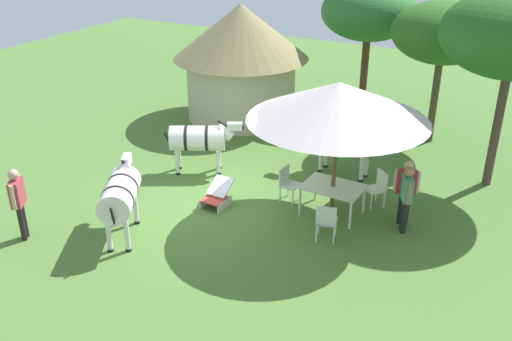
{
  "coord_description": "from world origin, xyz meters",
  "views": [
    {
      "loc": [
        6.81,
        -10.44,
        6.85
      ],
      "look_at": [
        0.93,
        0.32,
        1.0
      ],
      "focal_mm": 40.23,
      "sensor_mm": 36.0,
      "label": 1
    }
  ],
  "objects_px": {
    "zebra_by_umbrella": "(120,194)",
    "patio_chair_east_end": "(326,220)",
    "zebra_nearest_camera": "(199,139)",
    "thatched_hut": "(241,56)",
    "patio_chair_west_end": "(288,181)",
    "zebra_toward_hut": "(343,140)",
    "patio_dining_table": "(333,189)",
    "acacia_tree_left_background": "(369,12)",
    "patio_chair_near_lawn": "(378,186)",
    "guest_behind_table": "(407,193)",
    "guest_beside_umbrella": "(406,187)",
    "shade_umbrella": "(339,101)",
    "standing_watcher": "(18,198)",
    "striped_lounge_chair": "(217,196)",
    "acacia_tree_right_background": "(444,33)"
  },
  "relations": [
    {
      "from": "zebra_by_umbrella",
      "to": "zebra_toward_hut",
      "type": "bearing_deg",
      "value": 29.47
    },
    {
      "from": "zebra_nearest_camera",
      "to": "acacia_tree_left_background",
      "type": "xyz_separation_m",
      "value": [
        2.15,
        7.13,
        2.42
      ]
    },
    {
      "from": "standing_watcher",
      "to": "acacia_tree_left_background",
      "type": "xyz_separation_m",
      "value": [
        3.66,
        11.88,
        2.39
      ]
    },
    {
      "from": "patio_chair_near_lawn",
      "to": "guest_behind_table",
      "type": "relative_size",
      "value": 0.56
    },
    {
      "from": "patio_chair_near_lawn",
      "to": "zebra_toward_hut",
      "type": "distance_m",
      "value": 1.96
    },
    {
      "from": "patio_dining_table",
      "to": "patio_chair_west_end",
      "type": "bearing_deg",
      "value": 175.06
    },
    {
      "from": "guest_behind_table",
      "to": "zebra_toward_hut",
      "type": "relative_size",
      "value": 0.71
    },
    {
      "from": "patio_chair_east_end",
      "to": "zebra_by_umbrella",
      "type": "xyz_separation_m",
      "value": [
        -4.03,
        -1.95,
        0.53
      ]
    },
    {
      "from": "patio_chair_east_end",
      "to": "standing_watcher",
      "type": "bearing_deg",
      "value": -167.86
    },
    {
      "from": "thatched_hut",
      "to": "patio_dining_table",
      "type": "height_order",
      "value": "thatched_hut"
    },
    {
      "from": "patio_chair_west_end",
      "to": "acacia_tree_left_background",
      "type": "bearing_deg",
      "value": -169.92
    },
    {
      "from": "thatched_hut",
      "to": "zebra_by_umbrella",
      "type": "relative_size",
      "value": 2.27
    },
    {
      "from": "zebra_toward_hut",
      "to": "thatched_hut",
      "type": "bearing_deg",
      "value": 63.49
    },
    {
      "from": "patio_chair_east_end",
      "to": "standing_watcher",
      "type": "distance_m",
      "value": 6.68
    },
    {
      "from": "guest_behind_table",
      "to": "zebra_by_umbrella",
      "type": "relative_size",
      "value": 0.81
    },
    {
      "from": "shade_umbrella",
      "to": "zebra_toward_hut",
      "type": "xyz_separation_m",
      "value": [
        -0.61,
        2.2,
        -1.83
      ]
    },
    {
      "from": "shade_umbrella",
      "to": "patio_dining_table",
      "type": "relative_size",
      "value": 2.87
    },
    {
      "from": "patio_chair_west_end",
      "to": "zebra_toward_hut",
      "type": "xyz_separation_m",
      "value": [
        0.62,
        2.09,
        0.47
      ]
    },
    {
      "from": "patio_dining_table",
      "to": "acacia_tree_left_background",
      "type": "xyz_separation_m",
      "value": [
        -1.9,
        7.59,
        2.74
      ]
    },
    {
      "from": "guest_beside_umbrella",
      "to": "zebra_nearest_camera",
      "type": "distance_m",
      "value": 5.66
    },
    {
      "from": "acacia_tree_left_background",
      "to": "shade_umbrella",
      "type": "bearing_deg",
      "value": -75.95
    },
    {
      "from": "zebra_toward_hut",
      "to": "acacia_tree_right_background",
      "type": "distance_m",
      "value": 4.52
    },
    {
      "from": "patio_dining_table",
      "to": "guest_behind_table",
      "type": "xyz_separation_m",
      "value": [
        1.71,
        0.02,
        0.3
      ]
    },
    {
      "from": "zebra_nearest_camera",
      "to": "thatched_hut",
      "type": "bearing_deg",
      "value": 166.73
    },
    {
      "from": "guest_beside_umbrella",
      "to": "guest_behind_table",
      "type": "relative_size",
      "value": 0.99
    },
    {
      "from": "patio_chair_east_end",
      "to": "acacia_tree_left_background",
      "type": "xyz_separation_m",
      "value": [
        -2.23,
        8.78,
        2.88
      ]
    },
    {
      "from": "thatched_hut",
      "to": "zebra_toward_hut",
      "type": "relative_size",
      "value": 1.98
    },
    {
      "from": "shade_umbrella",
      "to": "standing_watcher",
      "type": "distance_m",
      "value": 7.25
    },
    {
      "from": "patio_chair_west_end",
      "to": "patio_chair_near_lawn",
      "type": "relative_size",
      "value": 1.0
    },
    {
      "from": "zebra_nearest_camera",
      "to": "acacia_tree_left_background",
      "type": "relative_size",
      "value": 0.44
    },
    {
      "from": "standing_watcher",
      "to": "zebra_nearest_camera",
      "type": "bearing_deg",
      "value": 129.48
    },
    {
      "from": "thatched_hut",
      "to": "guest_beside_umbrella",
      "type": "xyz_separation_m",
      "value": [
        6.87,
        -4.45,
        -1.16
      ]
    },
    {
      "from": "shade_umbrella",
      "to": "patio_dining_table",
      "type": "xyz_separation_m",
      "value": [
        0.0,
        0.0,
        -2.16
      ]
    },
    {
      "from": "patio_chair_near_lawn",
      "to": "zebra_nearest_camera",
      "type": "bearing_deg",
      "value": 46.5
    },
    {
      "from": "zebra_toward_hut",
      "to": "zebra_nearest_camera",
      "type": "bearing_deg",
      "value": 119.65
    },
    {
      "from": "patio_dining_table",
      "to": "patio_chair_east_end",
      "type": "bearing_deg",
      "value": -74.41
    },
    {
      "from": "shade_umbrella",
      "to": "patio_chair_east_end",
      "type": "bearing_deg",
      "value": -74.41
    },
    {
      "from": "thatched_hut",
      "to": "acacia_tree_left_background",
      "type": "xyz_separation_m",
      "value": [
        3.36,
        2.78,
        1.29
      ]
    },
    {
      "from": "patio_chair_near_lawn",
      "to": "striped_lounge_chair",
      "type": "xyz_separation_m",
      "value": [
        -3.44,
        -1.89,
        -0.27
      ]
    },
    {
      "from": "patio_chair_east_end",
      "to": "patio_chair_near_lawn",
      "type": "height_order",
      "value": "same"
    },
    {
      "from": "patio_chair_west_end",
      "to": "acacia_tree_right_background",
      "type": "bearing_deg",
      "value": 163.76
    },
    {
      "from": "patio_dining_table",
      "to": "acacia_tree_left_background",
      "type": "relative_size",
      "value": 0.33
    },
    {
      "from": "patio_chair_near_lawn",
      "to": "striped_lounge_chair",
      "type": "relative_size",
      "value": 1.08
    },
    {
      "from": "shade_umbrella",
      "to": "acacia_tree_left_background",
      "type": "bearing_deg",
      "value": 104.05
    },
    {
      "from": "shade_umbrella",
      "to": "patio_chair_east_end",
      "type": "relative_size",
      "value": 4.54
    },
    {
      "from": "zebra_by_umbrella",
      "to": "patio_chair_east_end",
      "type": "bearing_deg",
      "value": -4.61
    },
    {
      "from": "acacia_tree_left_background",
      "to": "patio_chair_east_end",
      "type": "bearing_deg",
      "value": -75.74
    },
    {
      "from": "patio_chair_west_end",
      "to": "zebra_by_umbrella",
      "type": "distance_m",
      "value": 4.11
    },
    {
      "from": "thatched_hut",
      "to": "zebra_nearest_camera",
      "type": "distance_m",
      "value": 4.66
    },
    {
      "from": "thatched_hut",
      "to": "acacia_tree_left_background",
      "type": "relative_size",
      "value": 1.02
    }
  ]
}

